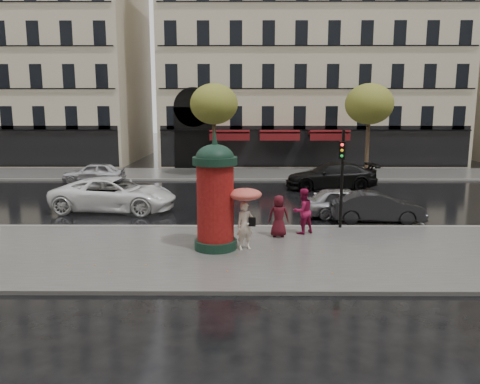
{
  "coord_description": "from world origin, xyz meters",
  "views": [
    {
      "loc": [
        0.03,
        -15.66,
        4.86
      ],
      "look_at": [
        -0.06,
        1.5,
        1.8
      ],
      "focal_mm": 35.0,
      "sensor_mm": 36.0,
      "label": 1
    }
  ],
  "objects_px": {
    "woman_red": "(303,211)",
    "car_black": "(331,176)",
    "traffic_light": "(342,169)",
    "woman_umbrella": "(245,208)",
    "car_far_silver": "(94,173)",
    "car_silver": "(345,202)",
    "car_white": "(115,194)",
    "morris_column": "(215,193)",
    "car_darkgrey": "(377,207)",
    "man_burgundy": "(279,216)"
  },
  "relations": [
    {
      "from": "morris_column",
      "to": "car_white",
      "type": "distance_m",
      "value": 8.45
    },
    {
      "from": "woman_umbrella",
      "to": "traffic_light",
      "type": "relative_size",
      "value": 0.55
    },
    {
      "from": "woman_umbrella",
      "to": "woman_red",
      "type": "xyz_separation_m",
      "value": [
        2.22,
        2.08,
        -0.56
      ]
    },
    {
      "from": "woman_umbrella",
      "to": "woman_red",
      "type": "distance_m",
      "value": 3.1
    },
    {
      "from": "woman_red",
      "to": "car_far_silver",
      "type": "xyz_separation_m",
      "value": [
        -12.16,
        13.08,
        -0.31
      ]
    },
    {
      "from": "morris_column",
      "to": "traffic_light",
      "type": "distance_m",
      "value": 5.66
    },
    {
      "from": "woman_umbrella",
      "to": "traffic_light",
      "type": "height_order",
      "value": "traffic_light"
    },
    {
      "from": "morris_column",
      "to": "car_far_silver",
      "type": "bearing_deg",
      "value": 120.62
    },
    {
      "from": "woman_umbrella",
      "to": "morris_column",
      "type": "distance_m",
      "value": 1.13
    },
    {
      "from": "car_silver",
      "to": "car_white",
      "type": "bearing_deg",
      "value": 79.19
    },
    {
      "from": "car_far_silver",
      "to": "man_burgundy",
      "type": "bearing_deg",
      "value": 38.35
    },
    {
      "from": "woman_red",
      "to": "car_black",
      "type": "bearing_deg",
      "value": -136.09
    },
    {
      "from": "car_darkgrey",
      "to": "car_far_silver",
      "type": "distance_m",
      "value": 19.0
    },
    {
      "from": "woman_umbrella",
      "to": "traffic_light",
      "type": "bearing_deg",
      "value": 37.36
    },
    {
      "from": "man_burgundy",
      "to": "morris_column",
      "type": "xyz_separation_m",
      "value": [
        -2.28,
        -1.53,
        1.15
      ]
    },
    {
      "from": "woman_umbrella",
      "to": "car_black",
      "type": "height_order",
      "value": "woman_umbrella"
    },
    {
      "from": "car_silver",
      "to": "car_far_silver",
      "type": "relative_size",
      "value": 0.99
    },
    {
      "from": "morris_column",
      "to": "car_black",
      "type": "distance_m",
      "value": 14.45
    },
    {
      "from": "traffic_light",
      "to": "car_darkgrey",
      "type": "distance_m",
      "value": 3.03
    },
    {
      "from": "woman_umbrella",
      "to": "car_darkgrey",
      "type": "relative_size",
      "value": 0.55
    },
    {
      "from": "car_darkgrey",
      "to": "morris_column",
      "type": "bearing_deg",
      "value": 125.44
    },
    {
      "from": "woman_umbrella",
      "to": "car_far_silver",
      "type": "bearing_deg",
      "value": 123.24
    },
    {
      "from": "car_far_silver",
      "to": "woman_umbrella",
      "type": "bearing_deg",
      "value": 31.97
    },
    {
      "from": "car_far_silver",
      "to": "car_darkgrey",
      "type": "bearing_deg",
      "value": 54.32
    },
    {
      "from": "traffic_light",
      "to": "woman_umbrella",
      "type": "bearing_deg",
      "value": -142.64
    },
    {
      "from": "man_burgundy",
      "to": "car_far_silver",
      "type": "bearing_deg",
      "value": -46.46
    },
    {
      "from": "woman_red",
      "to": "car_black",
      "type": "distance_m",
      "value": 11.35
    },
    {
      "from": "traffic_light",
      "to": "car_darkgrey",
      "type": "height_order",
      "value": "traffic_light"
    },
    {
      "from": "morris_column",
      "to": "car_white",
      "type": "height_order",
      "value": "morris_column"
    },
    {
      "from": "car_darkgrey",
      "to": "car_white",
      "type": "height_order",
      "value": "car_white"
    },
    {
      "from": "man_burgundy",
      "to": "woman_umbrella",
      "type": "bearing_deg",
      "value": 55.83
    },
    {
      "from": "car_darkgrey",
      "to": "car_white",
      "type": "bearing_deg",
      "value": 82.41
    },
    {
      "from": "car_silver",
      "to": "car_black",
      "type": "height_order",
      "value": "car_black"
    },
    {
      "from": "woman_umbrella",
      "to": "car_white",
      "type": "height_order",
      "value": "woman_umbrella"
    },
    {
      "from": "woman_umbrella",
      "to": "morris_column",
      "type": "relative_size",
      "value": 0.54
    },
    {
      "from": "car_silver",
      "to": "woman_red",
      "type": "bearing_deg",
      "value": 140.13
    },
    {
      "from": "woman_umbrella",
      "to": "car_white",
      "type": "bearing_deg",
      "value": 133.37
    },
    {
      "from": "morris_column",
      "to": "car_black",
      "type": "xyz_separation_m",
      "value": [
        6.36,
        12.91,
        -1.26
      ]
    },
    {
      "from": "car_black",
      "to": "car_silver",
      "type": "bearing_deg",
      "value": -9.7
    },
    {
      "from": "man_burgundy",
      "to": "car_silver",
      "type": "xyz_separation_m",
      "value": [
        3.32,
        3.79,
        -0.23
      ]
    },
    {
      "from": "woman_red",
      "to": "man_burgundy",
      "type": "height_order",
      "value": "woman_red"
    },
    {
      "from": "man_burgundy",
      "to": "car_far_silver",
      "type": "height_order",
      "value": "man_burgundy"
    },
    {
      "from": "man_burgundy",
      "to": "traffic_light",
      "type": "height_order",
      "value": "traffic_light"
    },
    {
      "from": "morris_column",
      "to": "car_darkgrey",
      "type": "height_order",
      "value": "morris_column"
    },
    {
      "from": "car_darkgrey",
      "to": "car_black",
      "type": "relative_size",
      "value": 0.72
    },
    {
      "from": "woman_red",
      "to": "traffic_light",
      "type": "relative_size",
      "value": 0.45
    },
    {
      "from": "traffic_light",
      "to": "car_far_silver",
      "type": "height_order",
      "value": "traffic_light"
    },
    {
      "from": "woman_red",
      "to": "car_black",
      "type": "height_order",
      "value": "woman_red"
    },
    {
      "from": "car_far_silver",
      "to": "woman_red",
      "type": "bearing_deg",
      "value": 41.65
    },
    {
      "from": "traffic_light",
      "to": "car_silver",
      "type": "xyz_separation_m",
      "value": [
        0.73,
        2.47,
        -1.83
      ]
    }
  ]
}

